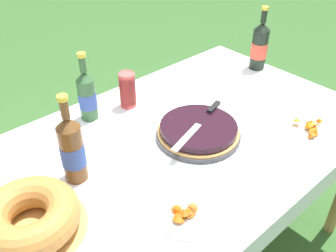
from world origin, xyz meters
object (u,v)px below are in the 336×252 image
object	(u,v)px
bundt_cake	(29,217)
cider_bottle_amber	(72,149)
berry_tart	(198,131)
serving_knife	(202,120)
cider_bottle_green	(87,95)
cup_stack	(128,90)
snack_plate_near	(310,128)
juice_bottle_red	(260,46)
snack_plate_left	(187,214)

from	to	relation	value
bundt_cake	cider_bottle_amber	size ratio (longest dim) A/B	1.00
berry_tart	serving_knife	size ratio (longest dim) A/B	0.92
cider_bottle_green	cider_bottle_amber	xyz separation A→B (m)	(-0.24, -0.29, 0.01)
cup_stack	cider_bottle_green	bearing A→B (deg)	169.35
bundt_cake	snack_plate_near	world-z (taller)	bundt_cake
berry_tart	cup_stack	distance (m)	0.38
cup_stack	juice_bottle_red	size ratio (longest dim) A/B	0.50
juice_bottle_red	snack_plate_left	xyz separation A→B (m)	(-1.00, -0.49, -0.11)
cup_stack	juice_bottle_red	world-z (taller)	juice_bottle_red
bundt_cake	serving_knife	bearing A→B (deg)	-0.31
juice_bottle_red	snack_plate_near	bearing A→B (deg)	-121.37
berry_tart	cider_bottle_green	xyz separation A→B (m)	(-0.25, 0.41, 0.08)
serving_knife	bundt_cake	size ratio (longest dim) A/B	1.10
berry_tart	snack_plate_left	bearing A→B (deg)	-140.55
snack_plate_left	cider_bottle_green	bearing A→B (deg)	83.35
snack_plate_near	snack_plate_left	world-z (taller)	snack_plate_near
bundt_cake	snack_plate_near	xyz separation A→B (m)	(1.07, -0.29, -0.04)
serving_knife	cider_bottle_green	bearing A→B (deg)	-72.21
cider_bottle_amber	juice_bottle_red	distance (m)	1.16
juice_bottle_red	serving_knife	bearing A→B (deg)	-161.89
bundt_cake	juice_bottle_red	size ratio (longest dim) A/B	1.01
bundt_cake	cider_bottle_amber	bearing A→B (deg)	26.28
cup_stack	juice_bottle_red	xyz separation A→B (m)	(0.74, -0.16, 0.04)
serving_knife	cider_bottle_amber	world-z (taller)	cider_bottle_amber
bundt_cake	cider_bottle_green	bearing A→B (deg)	41.09
cider_bottle_amber	juice_bottle_red	size ratio (longest dim) A/B	1.01
cider_bottle_amber	snack_plate_near	size ratio (longest dim) A/B	1.47
berry_tart	juice_bottle_red	world-z (taller)	juice_bottle_red
berry_tart	snack_plate_left	distance (m)	0.42
cider_bottle_green	snack_plate_left	size ratio (longest dim) A/B	1.56
cup_stack	snack_plate_near	distance (m)	0.79
berry_tart	cider_bottle_amber	distance (m)	0.51
cup_stack	berry_tart	bearing A→B (deg)	-80.38
cup_stack	cider_bottle_amber	xyz separation A→B (m)	(-0.42, -0.26, 0.04)
cup_stack	serving_knife	bearing A→B (deg)	-75.98
cider_bottle_amber	juice_bottle_red	xyz separation A→B (m)	(1.16, 0.10, -0.00)
cider_bottle_green	cup_stack	bearing A→B (deg)	-10.65
serving_knife	juice_bottle_red	world-z (taller)	juice_bottle_red
snack_plate_near	cider_bottle_amber	bearing A→B (deg)	154.94
cup_stack	snack_plate_left	size ratio (longest dim) A/B	0.85
serving_knife	cider_bottle_amber	bearing A→B (deg)	-28.82
juice_bottle_red	cider_bottle_green	bearing A→B (deg)	168.32
serving_knife	cider_bottle_amber	xyz separation A→B (m)	(-0.51, 0.11, 0.06)
serving_knife	juice_bottle_red	distance (m)	0.68
berry_tart	bundt_cake	world-z (taller)	bundt_cake
juice_bottle_red	snack_plate_left	size ratio (longest dim) A/B	1.71
snack_plate_near	cider_bottle_green	bearing A→B (deg)	131.80
berry_tart	serving_knife	xyz separation A→B (m)	(0.03, 0.01, 0.04)
juice_bottle_red	snack_plate_left	distance (m)	1.12
snack_plate_near	snack_plate_left	size ratio (longest dim) A/B	1.17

